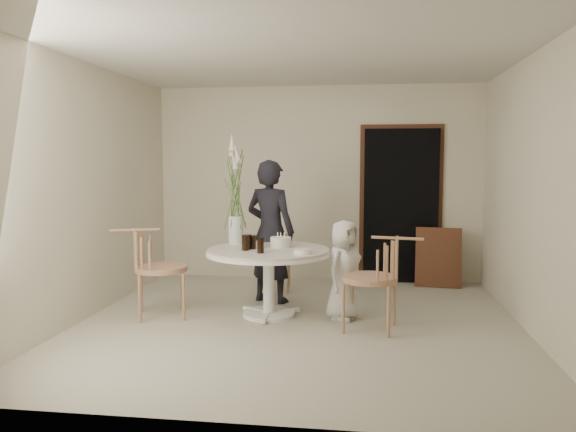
# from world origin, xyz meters

# --- Properties ---
(ground) EXTENTS (4.50, 4.50, 0.00)m
(ground) POSITION_xyz_m (0.00, 0.00, 0.00)
(ground) COLOR beige
(ground) RESTS_ON ground
(room_shell) EXTENTS (4.50, 4.50, 4.50)m
(room_shell) POSITION_xyz_m (0.00, 0.00, 1.62)
(room_shell) COLOR silver
(room_shell) RESTS_ON ground
(doorway) EXTENTS (1.00, 0.10, 2.10)m
(doorway) POSITION_xyz_m (1.15, 2.19, 1.05)
(doorway) COLOR black
(doorway) RESTS_ON ground
(door_trim) EXTENTS (1.12, 0.03, 2.22)m
(door_trim) POSITION_xyz_m (1.15, 2.23, 1.11)
(door_trim) COLOR brown
(door_trim) RESTS_ON ground
(table) EXTENTS (1.33, 1.33, 0.73)m
(table) POSITION_xyz_m (-0.35, 0.25, 0.62)
(table) COLOR white
(table) RESTS_ON ground
(picture_frame) EXTENTS (0.61, 0.23, 0.79)m
(picture_frame) POSITION_xyz_m (1.64, 1.95, 0.39)
(picture_frame) COLOR brown
(picture_frame) RESTS_ON ground
(chair_far) EXTENTS (0.46, 0.50, 0.78)m
(chair_far) POSITION_xyz_m (-0.49, 1.58, 0.51)
(chair_far) COLOR #AA7D5C
(chair_far) RESTS_ON ground
(chair_right) EXTENTS (0.62, 0.58, 0.94)m
(chair_right) POSITION_xyz_m (0.85, -0.12, 0.61)
(chair_right) COLOR #AA7D5C
(chair_right) RESTS_ON ground
(chair_left) EXTENTS (0.69, 0.66, 0.96)m
(chair_left) POSITION_xyz_m (-1.61, 0.03, 0.62)
(chair_left) COLOR #AA7D5C
(chair_left) RESTS_ON ground
(girl) EXTENTS (0.71, 0.59, 1.68)m
(girl) POSITION_xyz_m (-0.44, 0.87, 0.84)
(girl) COLOR black
(girl) RESTS_ON ground
(boy) EXTENTS (0.55, 0.61, 1.05)m
(boy) POSITION_xyz_m (0.45, 0.24, 0.52)
(boy) COLOR silver
(boy) RESTS_ON ground
(birthday_cake) EXTENTS (0.23, 0.23, 0.16)m
(birthday_cake) POSITION_xyz_m (-0.24, 0.38, 0.78)
(birthday_cake) COLOR white
(birthday_cake) RESTS_ON table
(cola_tumbler_a) EXTENTS (0.09, 0.09, 0.15)m
(cola_tumbler_a) POSITION_xyz_m (-0.51, 0.22, 0.80)
(cola_tumbler_a) COLOR black
(cola_tumbler_a) RESTS_ON table
(cola_tumbler_b) EXTENTS (0.09, 0.09, 0.15)m
(cola_tumbler_b) POSITION_xyz_m (-0.38, -0.04, 0.81)
(cola_tumbler_b) COLOR black
(cola_tumbler_b) RESTS_ON table
(cola_tumbler_c) EXTENTS (0.10, 0.10, 0.16)m
(cola_tumbler_c) POSITION_xyz_m (-0.57, 0.11, 0.81)
(cola_tumbler_c) COLOR black
(cola_tumbler_c) RESTS_ON table
(cola_tumbler_d) EXTENTS (0.08, 0.08, 0.16)m
(cola_tumbler_d) POSITION_xyz_m (-0.57, 0.20, 0.81)
(cola_tumbler_d) COLOR black
(cola_tumbler_d) RESTS_ON table
(plate_stack) EXTENTS (0.18, 0.18, 0.05)m
(plate_stack) POSITION_xyz_m (0.05, -0.02, 0.75)
(plate_stack) COLOR white
(plate_stack) RESTS_ON table
(flower_vase) EXTENTS (0.17, 0.17, 1.25)m
(flower_vase) POSITION_xyz_m (-0.79, 0.59, 1.28)
(flower_vase) COLOR silver
(flower_vase) RESTS_ON table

